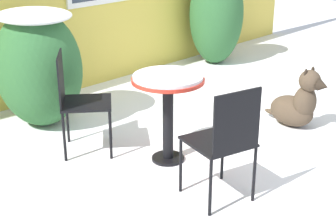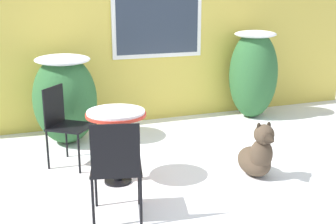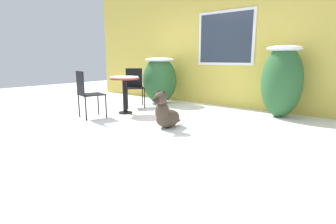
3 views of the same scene
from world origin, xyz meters
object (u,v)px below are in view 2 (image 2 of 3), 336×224
patio_table (116,126)px  patio_chair_far_side (116,165)px  patio_chair_near_table (65,122)px  dog (257,156)px

patio_table → patio_chair_far_side: 0.80m
patio_table → patio_chair_far_side: size_ratio=0.85×
patio_table → patio_chair_far_side: patio_chair_far_side is taller
patio_table → patio_chair_far_side: bearing=-104.7°
patio_table → patio_chair_near_table: patio_chair_near_table is taller
patio_table → dog: (1.42, -0.40, -0.38)m
patio_chair_near_table → patio_chair_far_side: (0.22, -1.46, 0.00)m
patio_table → patio_chair_near_table: 0.82m
patio_table → dog: size_ratio=1.10×
patio_chair_near_table → dog: size_ratio=1.29×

